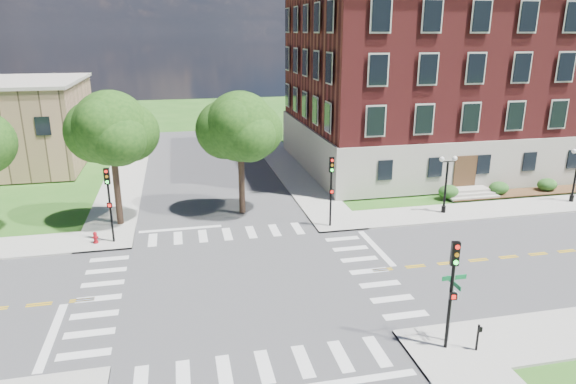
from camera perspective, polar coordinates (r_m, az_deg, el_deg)
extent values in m
plane|color=#265919|center=(27.80, -5.22, -10.17)|extent=(160.00, 160.00, 0.00)
cube|color=#3D3D3F|center=(27.80, -5.22, -10.16)|extent=(90.00, 12.00, 0.01)
cube|color=#3D3D3F|center=(27.80, -5.22, -10.16)|extent=(12.00, 90.00, 0.01)
cube|color=#9E9B93|center=(43.24, 25.08, -1.48)|extent=(34.00, 3.50, 0.12)
cube|color=#9E9B93|center=(50.31, 0.18, 2.70)|extent=(3.50, 34.00, 0.12)
cube|color=#9E9B93|center=(49.43, -17.65, 1.59)|extent=(3.50, 34.00, 0.12)
cube|color=silver|center=(32.50, 9.74, -6.13)|extent=(0.40, 5.50, 0.00)
cube|color=#ABA396|center=(54.72, 17.36, 5.43)|extent=(30.00, 20.00, 4.20)
cube|color=maroon|center=(53.74, 18.14, 13.79)|extent=(29.55, 19.70, 11.80)
cube|color=#472D19|center=(44.40, 19.06, 2.07)|extent=(2.00, 0.10, 2.80)
cylinder|color=black|center=(36.85, -18.40, -0.26)|extent=(0.44, 0.44, 4.19)
sphere|color=#173D10|center=(35.80, -19.09, 6.73)|extent=(4.96, 4.96, 4.96)
cylinder|color=black|center=(37.36, -5.15, 0.58)|extent=(0.44, 0.44, 3.90)
sphere|color=#173D10|center=(36.33, -5.34, 7.27)|extent=(4.95, 4.95, 4.95)
cylinder|color=black|center=(22.59, 17.50, -12.11)|extent=(0.14, 0.14, 3.80)
cube|color=black|center=(21.54, 18.08, -6.52)|extent=(0.36, 0.28, 1.00)
cylinder|color=red|center=(21.31, 18.33, -5.84)|extent=(0.19, 0.09, 0.18)
cylinder|color=orange|center=(21.44, 18.25, -6.66)|extent=(0.19, 0.09, 0.18)
cylinder|color=#19E533|center=(21.57, 18.17, -7.46)|extent=(0.19, 0.09, 0.18)
cube|color=black|center=(22.17, 17.87, -10.96)|extent=(0.32, 0.18, 0.30)
cylinder|color=black|center=(34.72, 4.77, -0.81)|extent=(0.14, 0.14, 3.80)
cube|color=black|center=(34.05, 4.87, 3.03)|extent=(0.35, 0.26, 1.00)
cylinder|color=red|center=(33.85, 4.95, 3.52)|extent=(0.19, 0.08, 0.18)
cylinder|color=orange|center=(33.93, 4.93, 2.98)|extent=(0.19, 0.08, 0.18)
cylinder|color=#19E533|center=(34.01, 4.92, 2.44)|extent=(0.19, 0.08, 0.18)
cube|color=black|center=(34.37, 4.88, 0.05)|extent=(0.31, 0.16, 0.30)
cylinder|color=black|center=(33.82, -19.08, -2.25)|extent=(0.14, 0.14, 3.80)
cube|color=black|center=(33.13, -19.49, 1.67)|extent=(0.35, 0.27, 1.00)
cylinder|color=red|center=(32.92, -19.57, 2.16)|extent=(0.19, 0.08, 0.18)
cylinder|color=orange|center=(33.00, -19.51, 1.61)|extent=(0.19, 0.08, 0.18)
cylinder|color=#19E533|center=(33.09, -19.45, 1.06)|extent=(0.19, 0.08, 0.18)
cube|color=black|center=(33.46, -19.21, -1.38)|extent=(0.32, 0.17, 0.30)
cylinder|color=black|center=(39.39, 16.89, -1.82)|extent=(0.32, 0.32, 0.50)
cylinder|color=black|center=(38.90, 17.10, 0.47)|extent=(0.16, 0.16, 3.80)
cube|color=black|center=(38.41, 17.36, 3.26)|extent=(1.00, 0.06, 0.06)
sphere|color=white|center=(38.12, 16.73, 3.52)|extent=(0.36, 0.36, 0.36)
sphere|color=white|center=(38.61, 18.04, 3.57)|extent=(0.36, 0.36, 0.36)
cylinder|color=black|center=(45.84, 28.98, -0.61)|extent=(0.32, 0.32, 0.50)
cylinder|color=black|center=(45.42, 29.28, 1.37)|extent=(0.16, 0.16, 3.80)
sphere|color=white|center=(44.63, 29.20, 3.99)|extent=(0.36, 0.36, 0.36)
cylinder|color=gray|center=(23.22, 17.65, -12.25)|extent=(0.07, 0.07, 3.10)
cube|color=#0E7139|center=(22.56, 17.99, -9.04)|extent=(1.10, 0.03, 0.20)
cube|color=#0E7139|center=(22.67, 17.93, -9.61)|extent=(0.03, 1.10, 0.20)
cube|color=silver|center=(22.89, 17.94, -10.59)|extent=(0.03, 0.75, 0.25)
cylinder|color=black|center=(23.46, 20.32, -14.92)|extent=(0.10, 0.10, 1.20)
cube|color=black|center=(23.14, 20.60, -14.12)|extent=(0.14, 0.08, 0.22)
cylinder|color=maroon|center=(34.60, -20.56, -5.24)|extent=(0.32, 0.32, 0.10)
cylinder|color=maroon|center=(34.51, -20.60, -4.86)|extent=(0.22, 0.22, 0.60)
sphere|color=maroon|center=(34.39, -20.66, -4.35)|extent=(0.24, 0.24, 0.24)
cylinder|color=maroon|center=(34.48, -20.62, -4.74)|extent=(0.35, 0.12, 0.12)
cylinder|color=maroon|center=(34.48, -20.62, -4.74)|extent=(0.12, 0.35, 0.12)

